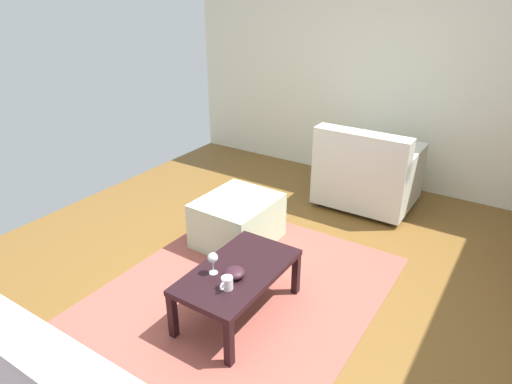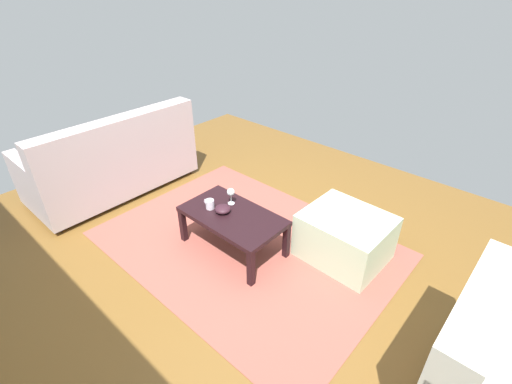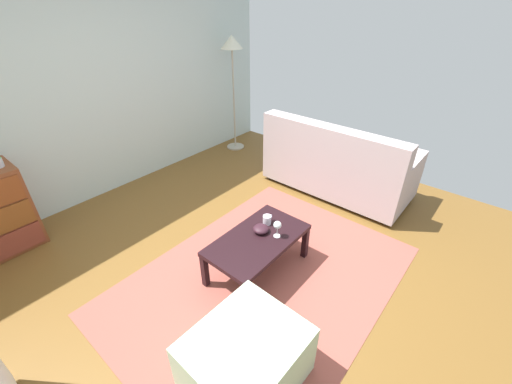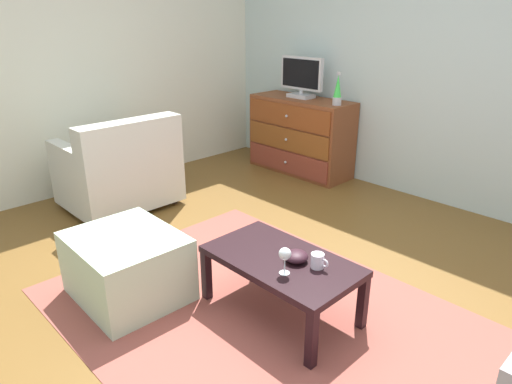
{
  "view_description": "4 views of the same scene",
  "coord_description": "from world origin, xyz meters",
  "px_view_note": "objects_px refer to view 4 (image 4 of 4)",
  "views": [
    {
      "loc": [
        2.34,
        1.42,
        2.17
      ],
      "look_at": [
        0.13,
        -0.02,
        0.93
      ],
      "focal_mm": 31.68,
      "sensor_mm": 36.0,
      "label": 1
    },
    {
      "loc": [
        -1.62,
        1.7,
        2.2
      ],
      "look_at": [
        0.03,
        -0.15,
        0.66
      ],
      "focal_mm": 25.4,
      "sensor_mm": 36.0,
      "label": 2
    },
    {
      "loc": [
        -1.38,
        -1.44,
        2.16
      ],
      "look_at": [
        0.31,
        -0.02,
        0.79
      ],
      "focal_mm": 22.28,
      "sensor_mm": 36.0,
      "label": 3
    },
    {
      "loc": [
        1.82,
        -1.82,
        1.71
      ],
      "look_at": [
        0.18,
        -0.22,
        0.81
      ],
      "focal_mm": 31.83,
      "sensor_mm": 36.0,
      "label": 4
    }
  ],
  "objects_px": {
    "dresser": "(300,136)",
    "armchair": "(120,171)",
    "tv": "(301,77)",
    "bowl_decorative": "(296,256)",
    "lava_lamp": "(338,91)",
    "coffee_table": "(281,265)",
    "wine_glass": "(285,255)",
    "ottoman": "(127,266)",
    "mug": "(318,261)"
  },
  "relations": [
    {
      "from": "dresser",
      "to": "tv",
      "type": "xyz_separation_m",
      "value": [
        -0.04,
        0.02,
        0.64
      ]
    },
    {
      "from": "dresser",
      "to": "bowl_decorative",
      "type": "bearing_deg",
      "value": -49.91
    },
    {
      "from": "bowl_decorative",
      "to": "armchair",
      "type": "xyz_separation_m",
      "value": [
        -2.23,
        0.1,
        -0.05
      ]
    },
    {
      "from": "mug",
      "to": "armchair",
      "type": "bearing_deg",
      "value": 178.46
    },
    {
      "from": "tv",
      "to": "coffee_table",
      "type": "xyz_separation_m",
      "value": [
        1.71,
        -2.14,
        -0.74
      ]
    },
    {
      "from": "wine_glass",
      "to": "ottoman",
      "type": "height_order",
      "value": "wine_glass"
    },
    {
      "from": "dresser",
      "to": "armchair",
      "type": "xyz_separation_m",
      "value": [
        -0.47,
        -1.99,
        -0.06
      ]
    },
    {
      "from": "lava_lamp",
      "to": "coffee_table",
      "type": "height_order",
      "value": "lava_lamp"
    },
    {
      "from": "dresser",
      "to": "ottoman",
      "type": "bearing_deg",
      "value": -72.09
    },
    {
      "from": "coffee_table",
      "to": "ottoman",
      "type": "bearing_deg",
      "value": -144.56
    },
    {
      "from": "tv",
      "to": "wine_glass",
      "type": "bearing_deg",
      "value": -50.87
    },
    {
      "from": "armchair",
      "to": "bowl_decorative",
      "type": "bearing_deg",
      "value": -2.49
    },
    {
      "from": "wine_glass",
      "to": "armchair",
      "type": "height_order",
      "value": "armchair"
    },
    {
      "from": "dresser",
      "to": "mug",
      "type": "relative_size",
      "value": 10.54
    },
    {
      "from": "mug",
      "to": "bowl_decorative",
      "type": "distance_m",
      "value": 0.14
    },
    {
      "from": "lava_lamp",
      "to": "coffee_table",
      "type": "bearing_deg",
      "value": -60.58
    },
    {
      "from": "lava_lamp",
      "to": "mug",
      "type": "relative_size",
      "value": 2.89
    },
    {
      "from": "wine_glass",
      "to": "coffee_table",
      "type": "bearing_deg",
      "value": 138.5
    },
    {
      "from": "coffee_table",
      "to": "ottoman",
      "type": "distance_m",
      "value": 0.99
    },
    {
      "from": "coffee_table",
      "to": "wine_glass",
      "type": "relative_size",
      "value": 5.83
    },
    {
      "from": "bowl_decorative",
      "to": "ottoman",
      "type": "height_order",
      "value": "bowl_decorative"
    },
    {
      "from": "mug",
      "to": "ottoman",
      "type": "distance_m",
      "value": 1.22
    },
    {
      "from": "tv",
      "to": "wine_glass",
      "type": "relative_size",
      "value": 3.51
    },
    {
      "from": "tv",
      "to": "lava_lamp",
      "type": "relative_size",
      "value": 1.67
    },
    {
      "from": "bowl_decorative",
      "to": "ottoman",
      "type": "relative_size",
      "value": 0.2
    },
    {
      "from": "bowl_decorative",
      "to": "wine_glass",
      "type": "bearing_deg",
      "value": -73.59
    },
    {
      "from": "tv",
      "to": "coffee_table",
      "type": "height_order",
      "value": "tv"
    },
    {
      "from": "tv",
      "to": "lava_lamp",
      "type": "xyz_separation_m",
      "value": [
        0.54,
        -0.07,
        -0.08
      ]
    },
    {
      "from": "lava_lamp",
      "to": "wine_glass",
      "type": "xyz_separation_m",
      "value": [
        1.3,
        -2.19,
        -0.49
      ]
    },
    {
      "from": "tv",
      "to": "armchair",
      "type": "distance_m",
      "value": 2.18
    },
    {
      "from": "lava_lamp",
      "to": "bowl_decorative",
      "type": "distance_m",
      "value": 2.46
    },
    {
      "from": "lava_lamp",
      "to": "armchair",
      "type": "height_order",
      "value": "lava_lamp"
    },
    {
      "from": "dresser",
      "to": "ottoman",
      "type": "distance_m",
      "value": 2.83
    },
    {
      "from": "lava_lamp",
      "to": "tv",
      "type": "bearing_deg",
      "value": 172.83
    },
    {
      "from": "lava_lamp",
      "to": "dresser",
      "type": "bearing_deg",
      "value": 175.05
    },
    {
      "from": "armchair",
      "to": "ottoman",
      "type": "relative_size",
      "value": 1.35
    },
    {
      "from": "tv",
      "to": "coffee_table",
      "type": "relative_size",
      "value": 0.6
    },
    {
      "from": "wine_glass",
      "to": "bowl_decorative",
      "type": "xyz_separation_m",
      "value": [
        -0.04,
        0.15,
        -0.08
      ]
    },
    {
      "from": "mug",
      "to": "lava_lamp",
      "type": "bearing_deg",
      "value": 124.6
    },
    {
      "from": "dresser",
      "to": "tv",
      "type": "distance_m",
      "value": 0.65
    },
    {
      "from": "bowl_decorative",
      "to": "armchair",
      "type": "height_order",
      "value": "armchair"
    },
    {
      "from": "armchair",
      "to": "wine_glass",
      "type": "bearing_deg",
      "value": -6.09
    },
    {
      "from": "coffee_table",
      "to": "lava_lamp",
      "type": "bearing_deg",
      "value": 119.42
    },
    {
      "from": "lava_lamp",
      "to": "armchair",
      "type": "distance_m",
      "value": 2.26
    },
    {
      "from": "coffee_table",
      "to": "ottoman",
      "type": "relative_size",
      "value": 1.31
    },
    {
      "from": "tv",
      "to": "bowl_decorative",
      "type": "bearing_deg",
      "value": -49.66
    },
    {
      "from": "mug",
      "to": "ottoman",
      "type": "bearing_deg",
      "value": -147.94
    },
    {
      "from": "armchair",
      "to": "ottoman",
      "type": "height_order",
      "value": "armchair"
    },
    {
      "from": "lava_lamp",
      "to": "wine_glass",
      "type": "bearing_deg",
      "value": -59.33
    },
    {
      "from": "coffee_table",
      "to": "armchair",
      "type": "relative_size",
      "value": 0.97
    }
  ]
}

